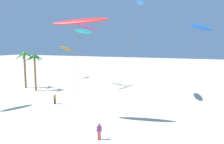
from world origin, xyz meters
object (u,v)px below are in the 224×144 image
(flying_kite_8, at_px, (83,31))
(person_foreground_walker, at_px, (99,131))
(flying_kite_6, at_px, (80,21))
(flying_kite_3, at_px, (66,49))
(palm_tree_1, at_px, (35,61))
(palm_tree_0, at_px, (24,59))
(flying_kite_0, at_px, (201,27))
(person_near_left, at_px, (55,98))
(flying_kite_1, at_px, (140,2))
(flying_kite_4, at_px, (86,27))

(flying_kite_8, relative_size, person_foreground_walker, 7.68)
(person_foreground_walker, bearing_deg, flying_kite_6, 139.72)
(flying_kite_3, distance_m, person_foreground_walker, 41.32)
(palm_tree_1, distance_m, flying_kite_3, 17.13)
(palm_tree_0, relative_size, flying_kite_8, 0.61)
(flying_kite_0, distance_m, person_foreground_walker, 33.79)
(flying_kite_6, bearing_deg, person_foreground_walker, -40.28)
(person_near_left, bearing_deg, flying_kite_8, 103.68)
(flying_kite_0, xyz_separation_m, person_near_left, (-20.37, -21.95, -11.91))
(flying_kite_1, distance_m, flying_kite_3, 29.92)
(flying_kite_6, bearing_deg, flying_kite_0, 65.55)
(palm_tree_1, bearing_deg, flying_kite_1, 5.40)
(flying_kite_4, xyz_separation_m, flying_kite_6, (9.70, -17.97, -1.12))
(flying_kite_4, distance_m, person_foreground_walker, 28.07)
(flying_kite_1, relative_size, flying_kite_6, 1.32)
(flying_kite_1, relative_size, flying_kite_8, 1.27)
(person_near_left, bearing_deg, flying_kite_1, 36.85)
(flying_kite_4, bearing_deg, flying_kite_0, 22.56)
(flying_kite_3, height_order, flying_kite_4, flying_kite_4)
(flying_kite_1, xyz_separation_m, person_near_left, (-11.17, -8.37, -15.24))
(flying_kite_3, height_order, person_near_left, flying_kite_3)
(flying_kite_8, bearing_deg, flying_kite_4, -49.72)
(palm_tree_0, xyz_separation_m, flying_kite_6, (21.71, -12.87, 5.53))
(flying_kite_3, bearing_deg, flying_kite_8, -37.48)
(flying_kite_3, bearing_deg, palm_tree_0, -89.73)
(flying_kite_0, distance_m, flying_kite_3, 34.45)
(flying_kite_4, relative_size, person_foreground_walker, 8.19)
(flying_kite_3, bearing_deg, person_near_left, -59.01)
(person_foreground_walker, bearing_deg, flying_kite_4, 122.67)
(palm_tree_0, distance_m, flying_kite_6, 25.84)
(flying_kite_0, height_order, flying_kite_6, flying_kite_0)
(person_foreground_walker, bearing_deg, palm_tree_1, 145.46)
(flying_kite_3, height_order, flying_kite_8, flying_kite_8)
(flying_kite_1, bearing_deg, flying_kite_4, 160.98)
(flying_kite_1, distance_m, person_near_left, 20.66)
(palm_tree_1, distance_m, flying_kite_0, 34.54)
(flying_kite_1, height_order, person_near_left, flying_kite_1)
(flying_kite_6, height_order, person_foreground_walker, flying_kite_6)
(flying_kite_3, height_order, person_foreground_walker, flying_kite_3)
(palm_tree_0, bearing_deg, person_near_left, -29.33)
(flying_kite_1, bearing_deg, person_foreground_walker, -87.09)
(palm_tree_1, relative_size, person_near_left, 4.52)
(flying_kite_0, height_order, flying_kite_8, flying_kite_0)
(palm_tree_0, distance_m, flying_kite_1, 26.74)
(palm_tree_1, distance_m, person_foreground_walker, 26.87)
(palm_tree_1, xyz_separation_m, person_near_left, (9.71, -6.40, -5.10))
(flying_kite_1, height_order, flying_kite_3, flying_kite_1)
(flying_kite_8, distance_m, person_foreground_walker, 30.61)
(person_foreground_walker, height_order, person_near_left, person_foreground_walker)
(flying_kite_0, height_order, flying_kite_3, flying_kite_0)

